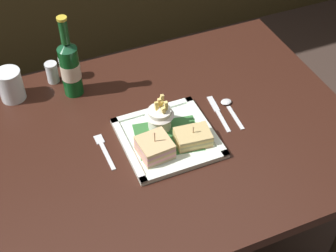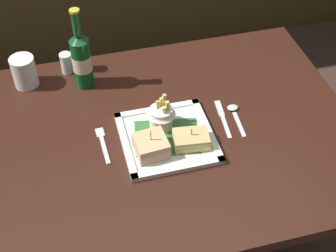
{
  "view_description": "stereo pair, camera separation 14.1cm",
  "coord_description": "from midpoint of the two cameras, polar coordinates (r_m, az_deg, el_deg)",
  "views": [
    {
      "loc": [
        -0.4,
        -0.94,
        1.79
      ],
      "look_at": [
        -0.01,
        -0.01,
        0.8
      ],
      "focal_mm": 52.61,
      "sensor_mm": 36.0,
      "label": 1
    },
    {
      "loc": [
        -0.26,
        -0.99,
        1.79
      ],
      "look_at": [
        -0.01,
        -0.01,
        0.8
      ],
      "focal_mm": 52.61,
      "sensor_mm": 36.0,
      "label": 2
    }
  ],
  "objects": [
    {
      "name": "water_glass",
      "position": [
        1.63,
        -20.13,
        4.2
      ],
      "size": [
        0.08,
        0.08,
        0.1
      ],
      "color": "silver",
      "rests_on": "dining_table"
    },
    {
      "name": "sandwich_half_right",
      "position": [
        1.39,
        0.01,
        -1.45
      ],
      "size": [
        0.11,
        0.08,
        0.06
      ],
      "color": "tan",
      "rests_on": "square_plate"
    },
    {
      "name": "pepper_shaker",
      "position": [
        1.67,
        -14.16,
        6.31
      ],
      "size": [
        0.04,
        0.04,
        0.08
      ],
      "color": "silver",
      "rests_on": "dining_table"
    },
    {
      "name": "fries_cup",
      "position": [
        1.42,
        -3.81,
        1.13
      ],
      "size": [
        0.09,
        0.09,
        0.11
      ],
      "color": "silver",
      "rests_on": "square_plate"
    },
    {
      "name": "beer_bottle",
      "position": [
        1.56,
        -13.86,
        6.59
      ],
      "size": [
        0.06,
        0.06,
        0.28
      ],
      "color": "#0D4C1C",
      "rests_on": "dining_table"
    },
    {
      "name": "sandwich_half_left",
      "position": [
        1.36,
        -4.5,
        -2.64
      ],
      "size": [
        0.09,
        0.09,
        0.08
      ],
      "color": "tan",
      "rests_on": "square_plate"
    },
    {
      "name": "square_plate",
      "position": [
        1.42,
        -2.84,
        -1.55
      ],
      "size": [
        0.27,
        0.27,
        0.02
      ],
      "color": "white",
      "rests_on": "dining_table"
    },
    {
      "name": "spoon",
      "position": [
        1.53,
        4.44,
        2.18
      ],
      "size": [
        0.04,
        0.14,
        0.01
      ],
      "color": "silver",
      "rests_on": "dining_table"
    },
    {
      "name": "salt_shaker",
      "position": [
        1.67,
        -15.65,
        5.77
      ],
      "size": [
        0.04,
        0.04,
        0.07
      ],
      "color": "silver",
      "rests_on": "dining_table"
    },
    {
      "name": "knife",
      "position": [
        1.51,
        3.16,
        1.51
      ],
      "size": [
        0.03,
        0.17,
        0.0
      ],
      "color": "silver",
      "rests_on": "dining_table"
    },
    {
      "name": "dining_table",
      "position": [
        1.55,
        -2.61,
        -4.23
      ],
      "size": [
        1.12,
        0.86,
        0.76
      ],
      "color": "#341912",
      "rests_on": "ground_plane"
    },
    {
      "name": "fork",
      "position": [
        1.42,
        -10.25,
        -2.85
      ],
      "size": [
        0.02,
        0.15,
        0.0
      ],
      "color": "silver",
      "rests_on": "dining_table"
    }
  ]
}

